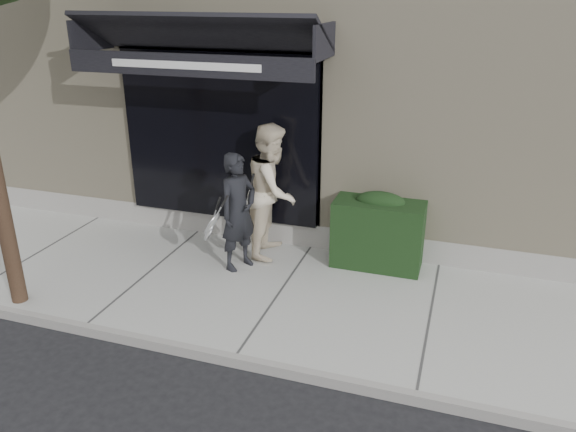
% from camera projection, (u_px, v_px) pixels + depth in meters
% --- Properties ---
extents(ground, '(80.00, 80.00, 0.00)m').
position_uv_depth(ground, '(280.00, 299.00, 7.69)').
color(ground, black).
rests_on(ground, ground).
extents(sidewalk, '(20.00, 3.00, 0.12)m').
position_uv_depth(sidewalk, '(280.00, 295.00, 7.67)').
color(sidewalk, '#A3A59F').
rests_on(sidewalk, ground).
extents(curb, '(20.00, 0.10, 0.14)m').
position_uv_depth(curb, '(235.00, 360.00, 6.30)').
color(curb, gray).
rests_on(curb, ground).
extents(building_facade, '(14.30, 8.04, 5.64)m').
position_uv_depth(building_facade, '(361.00, 56.00, 11.04)').
color(building_facade, '#BEB191').
rests_on(building_facade, ground).
extents(hedge, '(1.30, 0.70, 1.14)m').
position_uv_depth(hedge, '(379.00, 231.00, 8.23)').
color(hedge, black).
rests_on(hedge, sidewalk).
extents(pedestrian_front, '(0.74, 0.89, 1.74)m').
position_uv_depth(pedestrian_front, '(238.00, 212.00, 8.02)').
color(pedestrian_front, black).
rests_on(pedestrian_front, sidewalk).
extents(pedestrian_back, '(0.85, 1.05, 2.04)m').
position_uv_depth(pedestrian_back, '(273.00, 190.00, 8.43)').
color(pedestrian_back, beige).
rests_on(pedestrian_back, sidewalk).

